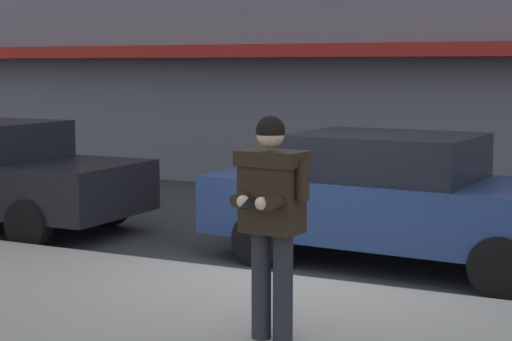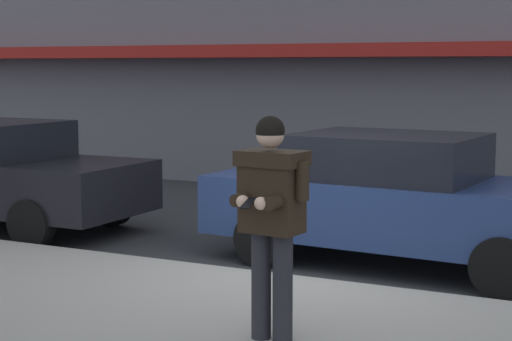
% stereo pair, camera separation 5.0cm
% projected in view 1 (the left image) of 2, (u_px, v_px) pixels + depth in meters
% --- Properties ---
extents(ground_plane, '(80.00, 80.00, 0.00)m').
position_uv_depth(ground_plane, '(298.00, 283.00, 9.21)').
color(ground_plane, '#2B2D30').
extents(curb_paint_line, '(28.00, 0.12, 0.01)m').
position_uv_depth(curb_paint_line, '(388.00, 293.00, 8.81)').
color(curb_paint_line, silver).
rests_on(curb_paint_line, ground).
extents(parked_sedan_mid, '(4.61, 2.14, 1.54)m').
position_uv_depth(parked_sedan_mid, '(397.00, 198.00, 9.97)').
color(parked_sedan_mid, navy).
rests_on(parked_sedan_mid, ground).
extents(man_texting_on_phone, '(0.65, 0.61, 1.81)m').
position_uv_depth(man_texting_on_phone, '(271.00, 204.00, 6.72)').
color(man_texting_on_phone, '#23232B').
rests_on(man_texting_on_phone, sidewalk).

